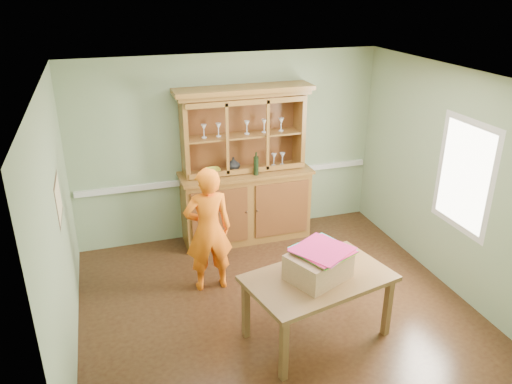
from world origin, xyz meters
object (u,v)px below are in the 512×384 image
object	(u,v)px
cardboard_box	(318,266)
person	(208,230)
china_hutch	(245,188)
dining_table	(318,284)

from	to	relation	value
cardboard_box	person	distance (m)	1.56
china_hutch	dining_table	distance (m)	2.43
person	dining_table	bearing A→B (deg)	126.32
dining_table	person	world-z (taller)	person
dining_table	person	xyz separation A→B (m)	(-0.89, 1.27, 0.14)
dining_table	cardboard_box	xyz separation A→B (m)	(-0.02, -0.02, 0.23)
dining_table	cardboard_box	distance (m)	0.23
china_hutch	person	bearing A→B (deg)	-124.92
china_hutch	cardboard_box	xyz separation A→B (m)	(0.06, -2.44, 0.09)
china_hutch	dining_table	bearing A→B (deg)	-87.95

